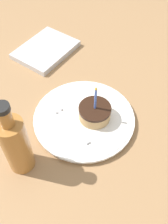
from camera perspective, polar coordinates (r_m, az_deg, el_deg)
ground_plane at (r=0.78m, az=-1.28°, el=-2.74°), size 2.40×2.40×0.04m
plate at (r=0.76m, az=-0.00°, el=-1.39°), size 0.29×0.29×0.02m
cake_slice at (r=0.73m, az=2.36°, el=-0.09°), size 0.09×0.09×0.12m
fork at (r=0.74m, az=-3.98°, el=-1.42°), size 0.07×0.18×0.00m
bottle at (r=0.63m, az=-14.68°, el=-6.75°), size 0.06×0.06×0.23m
marble_board at (r=0.99m, az=-8.29°, el=13.27°), size 0.21×0.16×0.02m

